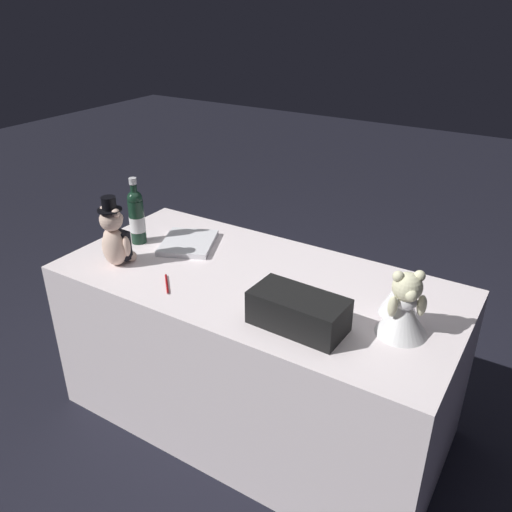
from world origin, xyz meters
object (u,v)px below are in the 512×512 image
object	(u,v)px
teddy_bear_bride	(403,305)
champagne_bottle	(137,216)
gift_case_black	(298,311)
teddy_bear_groom	(115,237)
guestbook	(188,243)
signing_pen	(167,285)

from	to	relation	value
teddy_bear_bride	champagne_bottle	world-z (taller)	champagne_bottle
teddy_bear_bride	gift_case_black	world-z (taller)	teddy_bear_bride
teddy_bear_groom	guestbook	bearing A→B (deg)	-115.06
guestbook	teddy_bear_groom	bearing A→B (deg)	41.29
teddy_bear_groom	signing_pen	xyz separation A→B (m)	(-0.29, 0.03, -0.12)
champagne_bottle	signing_pen	xyz separation A→B (m)	(-0.37, 0.24, -0.12)
champagne_bottle	gift_case_black	distance (m)	0.95
champagne_bottle	signing_pen	world-z (taller)	champagne_bottle
teddy_bear_groom	guestbook	world-z (taller)	teddy_bear_groom
teddy_bear_groom	teddy_bear_bride	xyz separation A→B (m)	(-1.15, -0.15, -0.02)
teddy_bear_groom	gift_case_black	distance (m)	0.85
teddy_bear_bride	signing_pen	xyz separation A→B (m)	(0.86, 0.18, -0.10)
teddy_bear_bride	teddy_bear_groom	bearing A→B (deg)	7.50
champagne_bottle	gift_case_black	bearing A→B (deg)	167.04
signing_pen	teddy_bear_bride	bearing A→B (deg)	-167.88
champagne_bottle	guestbook	bearing A→B (deg)	-156.81
teddy_bear_groom	signing_pen	size ratio (longest dim) A/B	2.61
teddy_bear_groom	champagne_bottle	distance (m)	0.22
teddy_bear_groom	gift_case_black	size ratio (longest dim) A/B	0.90
gift_case_black	teddy_bear_bride	bearing A→B (deg)	-151.96
gift_case_black	guestbook	size ratio (longest dim) A/B	1.25
teddy_bear_groom	champagne_bottle	world-z (taller)	champagne_bottle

